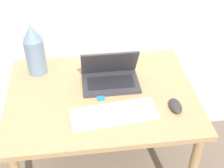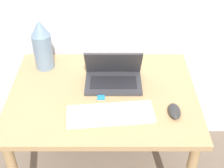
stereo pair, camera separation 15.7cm
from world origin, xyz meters
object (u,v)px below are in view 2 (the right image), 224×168
Objects in this scene: keyboard at (110,114)px; mouse at (174,111)px; vase at (42,45)px; mp3_player at (101,96)px; laptop at (113,76)px.

mouse reaches higher than keyboard.
keyboard is at bearing -47.19° from vase.
keyboard is 0.59m from vase.
mouse is at bearing -19.92° from mp3_player.
laptop is 0.71× the size of keyboard.
keyboard reaches higher than mp3_player.
mouse is 0.37× the size of vase.
mp3_player is (-0.37, 0.13, -0.01)m from mouse.
vase is at bearing 150.01° from mouse.
vase is at bearing 159.21° from laptop.
mp3_player is at bearing -38.90° from vase.
laptop is at bearing 61.88° from mp3_player.
mouse is at bearing 2.58° from keyboard.
mouse is (0.32, 0.01, 0.01)m from keyboard.
vase reaches higher than mouse.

